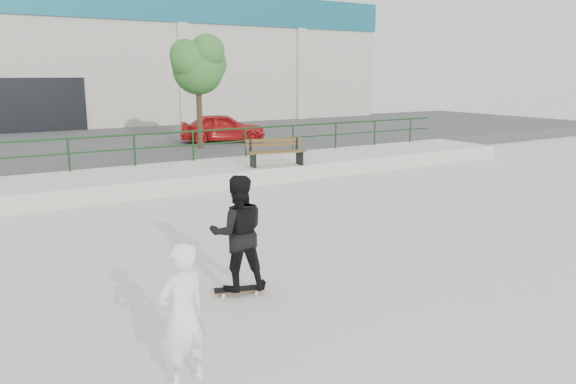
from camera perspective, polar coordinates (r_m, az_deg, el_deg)
ground at (r=8.77m, az=-0.02°, el=-10.88°), size 120.00×120.00×0.00m
ledge at (r=17.19m, az=-17.09°, el=0.85°), size 30.00×3.00×0.50m
parking_strip at (r=25.41m, az=-22.18°, el=3.95°), size 60.00×14.00×0.50m
railing at (r=18.29m, az=-18.36°, el=4.57°), size 28.00×0.06×1.03m
commercial_building at (r=39.09m, az=-26.46°, el=12.46°), size 44.20×16.33×8.00m
bench_right at (r=18.01m, az=-1.23°, el=4.07°), size 1.97×0.93×0.87m
tree at (r=22.50m, az=-9.09°, el=12.79°), size 2.47×2.19×4.38m
red_car at (r=24.43m, az=-6.63°, el=6.51°), size 3.91×2.67×1.24m
skateboard at (r=8.99m, az=-4.99°, el=-9.84°), size 0.80×0.44×0.09m
standing_skater at (r=8.69m, az=-5.10°, el=-4.16°), size 1.05×0.92×1.81m
seated_skater at (r=6.36m, az=-10.65°, el=-12.23°), size 0.68×0.53×1.64m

